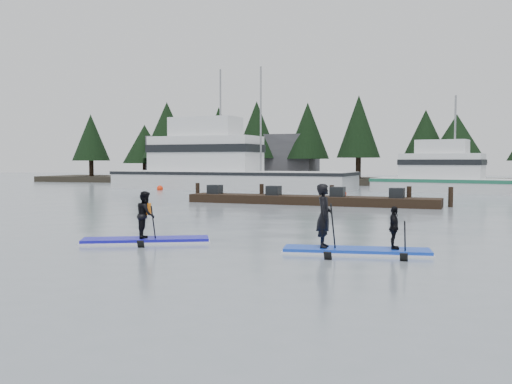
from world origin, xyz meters
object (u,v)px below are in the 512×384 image
(paddleboard_solo, at_px, (146,227))
(paddleboard_duo, at_px, (351,233))
(fishing_boat_large, at_px, (225,179))
(fishing_boat_medium, at_px, (458,185))
(floating_dock, at_px, (309,200))

(paddleboard_solo, bearing_deg, paddleboard_duo, -26.02)
(fishing_boat_large, bearing_deg, paddleboard_duo, -58.72)
(fishing_boat_medium, xyz_separation_m, paddleboard_duo, (-3.96, -29.63, -0.03))
(fishing_boat_medium, height_order, floating_dock, fishing_boat_medium)
(fishing_boat_large, height_order, paddleboard_solo, fishing_boat_large)
(fishing_boat_medium, bearing_deg, paddleboard_duo, -84.47)
(floating_dock, xyz_separation_m, paddleboard_duo, (4.11, -15.35, 0.29))
(fishing_boat_large, height_order, fishing_boat_medium, fishing_boat_large)
(fishing_boat_large, distance_m, paddleboard_solo, 30.62)
(fishing_boat_medium, xyz_separation_m, floating_dock, (-8.07, -14.27, -0.32))
(fishing_boat_medium, distance_m, floating_dock, 16.40)
(fishing_boat_large, xyz_separation_m, floating_dock, (9.90, -14.33, -0.62))
(fishing_boat_large, height_order, paddleboard_duo, fishing_boat_large)
(floating_dock, bearing_deg, fishing_boat_large, 129.33)
(fishing_boat_large, relative_size, floating_dock, 1.51)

